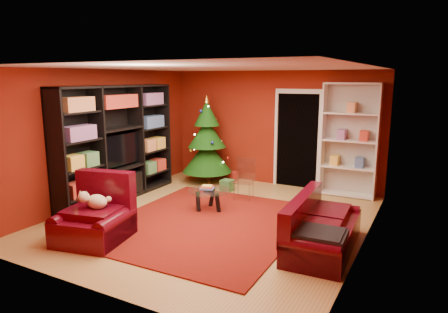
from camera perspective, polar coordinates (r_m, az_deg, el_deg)
The scene contains 17 objects.
floor at distance 7.12m, azimuth -1.55°, elevation -9.08°, with size 5.00×5.50×0.05m, color #AA8343.
ceiling at distance 6.68m, azimuth -1.67°, elevation 12.77°, with size 5.00×5.50×0.05m, color silver.
wall_back at distance 9.26m, azimuth 7.00°, elevation 4.04°, with size 5.00×0.05×2.60m, color maroon.
wall_left at distance 8.31m, azimuth -16.90°, elevation 2.82°, with size 0.05×5.50×2.60m, color maroon.
wall_right at distance 5.95m, azimuth 19.98°, elevation -0.54°, with size 0.05×5.50×2.60m, color maroon.
doorway at distance 9.05m, azimuth 10.40°, elevation 2.18°, with size 1.06×0.60×2.16m, color black, non-canonical shape.
rug at distance 6.90m, azimuth -2.58°, elevation -9.45°, with size 3.07×3.58×0.02m, color maroon.
media_unit at distance 8.25m, azimuth -14.96°, elevation 1.80°, with size 0.46×2.99×2.30m, color black, non-canonical shape.
christmas_tree at distance 9.35m, azimuth -2.45°, elevation 2.35°, with size 1.16×1.16×2.07m, color #0F400C, non-canonical shape.
gift_box_green at distance 8.75m, azimuth 0.45°, elevation -4.15°, with size 0.25×0.25×0.25m, color #2E6E33.
gift_box_red at distance 9.64m, azimuth 1.25°, elevation -2.81°, with size 0.21×0.21×0.21m, color maroon.
white_bookshelf at distance 8.60m, azimuth 17.52°, elevation 2.18°, with size 1.12×0.40×2.41m, color white, non-canonical shape.
armchair at distance 6.38m, azimuth -18.21°, elevation -7.96°, with size 1.05×1.05×0.82m, color #3D040F, non-canonical shape.
dog at distance 6.33m, azimuth -17.69°, elevation -6.17°, with size 0.40×0.30×0.27m, color beige, non-canonical shape.
sofa at distance 5.98m, azimuth 14.08°, elevation -9.23°, with size 1.80×0.81×0.78m, color #3D040F, non-canonical shape.
coffee_table at distance 7.47m, azimuth -2.12°, elevation -6.23°, with size 0.78×0.78×0.49m, color gray, non-canonical shape.
acrylic_chair at distance 8.10m, azimuth 2.83°, elevation -3.57°, with size 0.39×0.42×0.76m, color #66605B, non-canonical shape.
Camera 1 is at (3.33, -5.79, 2.44)m, focal length 32.00 mm.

